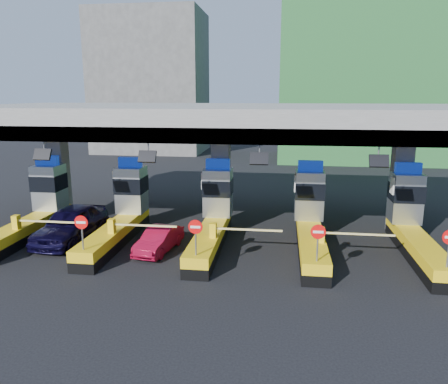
# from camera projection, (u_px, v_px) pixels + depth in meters

# --- Properties ---
(ground) EXTENTS (120.00, 120.00, 0.00)m
(ground) POSITION_uv_depth(u_px,v_px,m) (213.00, 242.00, 23.05)
(ground) COLOR black
(ground) RESTS_ON ground
(toll_canopy) EXTENTS (28.00, 12.09, 7.00)m
(toll_canopy) POSITION_uv_depth(u_px,v_px,m) (221.00, 121.00, 24.47)
(toll_canopy) COLOR slate
(toll_canopy) RESTS_ON ground
(toll_lane_far_left) EXTENTS (4.43, 8.00, 4.16)m
(toll_lane_far_left) POSITION_uv_depth(u_px,v_px,m) (37.00, 208.00, 24.30)
(toll_lane_far_left) COLOR black
(toll_lane_far_left) RESTS_ON ground
(toll_lane_left) EXTENTS (4.43, 8.00, 4.16)m
(toll_lane_left) POSITION_uv_depth(u_px,v_px,m) (123.00, 212.00, 23.66)
(toll_lane_left) COLOR black
(toll_lane_left) RESTS_ON ground
(toll_lane_center) EXTENTS (4.43, 8.00, 4.16)m
(toll_lane_center) POSITION_uv_depth(u_px,v_px,m) (214.00, 215.00, 23.01)
(toll_lane_center) COLOR black
(toll_lane_center) RESTS_ON ground
(toll_lane_right) EXTENTS (4.43, 8.00, 4.16)m
(toll_lane_right) POSITION_uv_depth(u_px,v_px,m) (310.00, 218.00, 22.36)
(toll_lane_right) COLOR black
(toll_lane_right) RESTS_ON ground
(toll_lane_far_right) EXTENTS (4.43, 8.00, 4.16)m
(toll_lane_far_right) POSITION_uv_depth(u_px,v_px,m) (412.00, 222.00, 21.72)
(toll_lane_far_right) COLOR black
(toll_lane_far_right) RESTS_ON ground
(bg_building_scaffold) EXTENTS (18.00, 12.00, 28.00)m
(bg_building_scaffold) POSITION_uv_depth(u_px,v_px,m) (361.00, 36.00, 49.35)
(bg_building_scaffold) COLOR #1E5926
(bg_building_scaffold) RESTS_ON ground
(bg_building_concrete) EXTENTS (14.00, 10.00, 18.00)m
(bg_building_concrete) POSITION_uv_depth(u_px,v_px,m) (151.00, 83.00, 57.68)
(bg_building_concrete) COLOR #4C4C49
(bg_building_concrete) RESTS_ON ground
(van) EXTENTS (2.46, 5.52, 1.85)m
(van) POSITION_uv_depth(u_px,v_px,m) (71.00, 224.00, 23.03)
(van) COLOR black
(van) RESTS_ON ground
(red_car) EXTENTS (1.82, 3.75, 1.18)m
(red_car) POSITION_uv_depth(u_px,v_px,m) (159.00, 240.00, 21.54)
(red_car) COLOR maroon
(red_car) RESTS_ON ground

